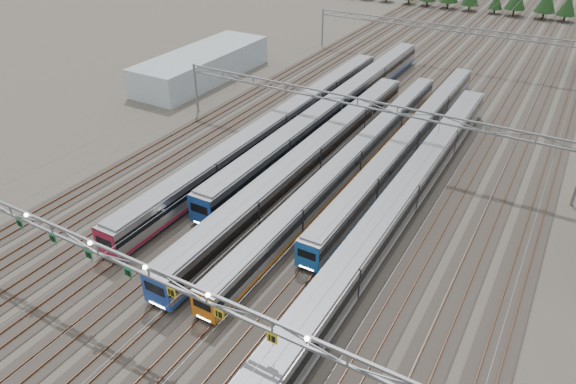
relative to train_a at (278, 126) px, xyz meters
The scene contains 12 objects.
ground 39.47m from the train_a, 73.41° to the right, with size 400.00×400.00×0.00m, color #47423A.
track_bed 63.24m from the train_a, 79.75° to the left, with size 54.00×260.00×5.42m.
train_a is the anchor object (origin of this frame).
train_b 10.96m from the train_a, 65.76° to the left, with size 3.10×67.68×4.04m.
train_c 11.33m from the train_a, 37.42° to the right, with size 3.08×57.50×4.01m.
train_d 14.03m from the train_a, 15.71° to the right, with size 2.55×61.99×3.31m.
train_e 18.76m from the train_a, 16.35° to the left, with size 2.68×59.55×3.48m.
train_f 24.43m from the train_a, 22.94° to the right, with size 3.11×65.20×4.05m.
gantry_near 39.82m from the train_a, 73.53° to the right, with size 56.36×0.61×8.08m.
gantry_mid 12.23m from the train_a, 11.21° to the left, with size 56.36×0.36×8.00m.
gantry_far 48.74m from the train_a, 76.60° to the left, with size 56.36×0.36×8.00m.
west_shed 30.24m from the train_a, 149.25° to the left, with size 10.00×30.00×5.19m, color #93A7B0.
Camera 1 is at (24.54, -20.78, 33.31)m, focal length 32.00 mm.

